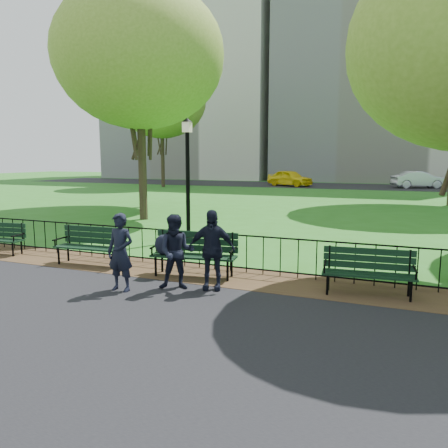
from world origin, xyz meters
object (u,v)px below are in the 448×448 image
at_px(person_mid, 177,252).
at_px(park_bench_main, 183,247).
at_px(sedan_silver, 419,180).
at_px(tree_mid_w, 140,67).
at_px(tree_near_w, 139,56).
at_px(lamppost, 188,175).
at_px(person_right, 211,250).
at_px(park_bench_right_a, 369,267).
at_px(person_left, 120,252).
at_px(park_bench_left_a, 92,242).
at_px(taxi, 290,178).
at_px(tree_far_w, 161,100).

bearing_deg(person_mid, park_bench_main, 88.91).
bearing_deg(park_bench_main, sedan_silver, 72.29).
bearing_deg(tree_mid_w, tree_near_w, -57.36).
height_order(lamppost, tree_near_w, tree_near_w).
bearing_deg(tree_near_w, person_right, -50.15).
bearing_deg(park_bench_right_a, park_bench_main, 176.33).
distance_m(person_left, person_mid, 1.11).
height_order(park_bench_main, person_right, person_right).
xyz_separation_m(park_bench_left_a, park_bench_right_a, (6.54, 0.05, -0.03)).
bearing_deg(taxi, park_bench_left_a, -150.71).
relative_size(park_bench_left_a, person_mid, 1.21).
bearing_deg(taxi, park_bench_right_a, -139.33).
bearing_deg(tree_far_w, park_bench_left_a, -63.26).
xyz_separation_m(lamppost, person_left, (1.27, -5.45, -1.32)).
relative_size(person_right, taxi, 0.37).
bearing_deg(tree_near_w, park_bench_main, -52.17).
distance_m(park_bench_main, person_mid, 1.00).
distance_m(park_bench_right_a, person_right, 3.08).
relative_size(park_bench_main, lamppost, 0.51).
bearing_deg(park_bench_left_a, tree_near_w, 109.94).
xyz_separation_m(person_left, person_mid, (0.97, 0.52, -0.02)).
xyz_separation_m(tree_near_w, person_mid, (6.20, -8.45, -6.02)).
distance_m(park_bench_left_a, tree_mid_w, 14.56).
relative_size(park_bench_left_a, lamppost, 0.47).
distance_m(park_bench_left_a, person_mid, 3.12).
bearing_deg(taxi, tree_far_w, 141.04).
height_order(park_bench_right_a, taxi, taxi).
relative_size(park_bench_left_a, person_left, 1.18).
bearing_deg(sedan_silver, park_bench_main, 147.78).
bearing_deg(park_bench_left_a, tree_far_w, 113.00).
relative_size(lamppost, tree_near_w, 0.40).
distance_m(park_bench_left_a, person_right, 3.68).
xyz_separation_m(tree_near_w, person_left, (5.22, -8.98, -6.00)).
bearing_deg(person_right, taxi, 85.36).
xyz_separation_m(park_bench_main, tree_far_w, (-15.91, 26.55, 7.10)).
xyz_separation_m(tree_near_w, sedan_silver, (11.57, 25.93, -6.04)).
xyz_separation_m(person_left, sedan_silver, (6.35, 34.91, -0.04)).
bearing_deg(park_bench_left_a, taxi, 91.28).
bearing_deg(tree_mid_w, sedan_silver, 57.00).
height_order(park_bench_left_a, tree_mid_w, tree_mid_w).
height_order(lamppost, taxi, lamppost).
distance_m(tree_near_w, tree_mid_w, 4.88).
relative_size(park_bench_main, taxi, 0.44).
distance_m(park_bench_main, taxi, 32.31).
height_order(lamppost, person_mid, lamppost).
xyz_separation_m(lamppost, tree_mid_w, (-6.57, 7.62, 5.18)).
distance_m(tree_far_w, person_left, 32.66).
height_order(person_left, taxi, person_left).
bearing_deg(person_right, sedan_silver, 66.39).
bearing_deg(sedan_silver, person_left, 147.19).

